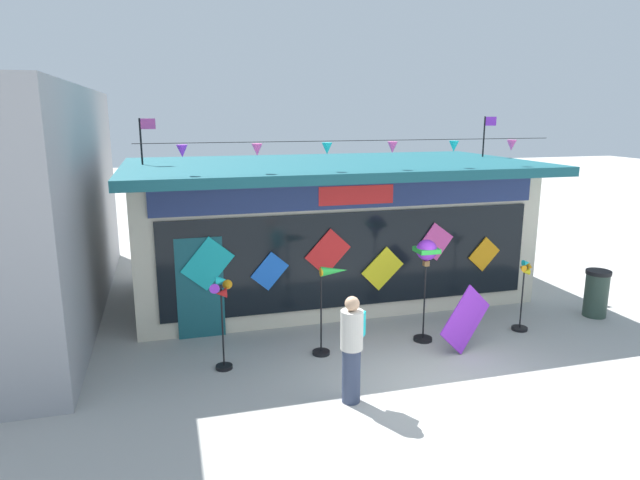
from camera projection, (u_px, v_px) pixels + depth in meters
The scene contains 9 objects.
ground_plane at pixel (443, 386), 8.94m from camera, with size 80.00×80.00×0.00m, color #ADAAA5.
kite_shop_building at pixel (327, 227), 13.28m from camera, with size 9.14×5.00×4.21m.
wind_spinner_far_left at pixel (222, 305), 9.26m from camera, with size 0.40×0.29×1.69m.
wind_spinner_left at pixel (330, 295), 9.92m from camera, with size 0.65×0.32×1.65m.
wind_spinner_center_left at pixel (426, 260), 10.37m from camera, with size 0.40×0.40×2.00m.
wind_spinner_center_right at pixel (523, 292), 11.05m from camera, with size 0.32×0.32×1.48m.
person_near_camera at pixel (352, 347), 8.29m from camera, with size 0.44×0.47×1.68m.
trash_bin at pixel (596, 293), 11.92m from camera, with size 0.52×0.52×1.02m.
display_kite_on_ground at pixel (465, 319), 10.18m from camera, with size 0.62×0.03×1.13m, color purple.
Camera 1 is at (-4.11, -7.35, 4.29)m, focal length 31.17 mm.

